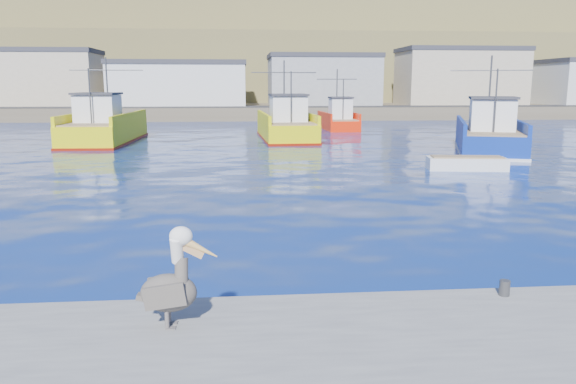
# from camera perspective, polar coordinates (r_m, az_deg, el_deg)

# --- Properties ---
(ground) EXTENTS (260.00, 260.00, 0.00)m
(ground) POSITION_cam_1_polar(r_m,az_deg,el_deg) (13.98, 3.42, -7.71)
(ground) COLOR navy
(ground) RESTS_ON ground
(dock_bollards) EXTENTS (36.20, 0.20, 0.30)m
(dock_bollards) POSITION_cam_1_polar(r_m,az_deg,el_deg) (10.74, 9.38, -9.99)
(dock_bollards) COLOR #4C4C4C
(dock_bollards) RESTS_ON dock
(far_shore) EXTENTS (200.00, 81.00, 24.00)m
(far_shore) POSITION_cam_1_polar(r_m,az_deg,el_deg) (122.41, -4.21, 12.91)
(far_shore) COLOR brown
(far_shore) RESTS_ON ground
(trawler_yellow_a) EXTENTS (5.78, 12.74, 6.68)m
(trawler_yellow_a) POSITION_cam_1_polar(r_m,az_deg,el_deg) (46.58, -18.13, 6.19)
(trawler_yellow_a) COLOR #DBD606
(trawler_yellow_a) RESTS_ON ground
(trawler_yellow_b) EXTENTS (5.48, 11.70, 6.55)m
(trawler_yellow_b) POSITION_cam_1_polar(r_m,az_deg,el_deg) (46.87, -0.19, 6.68)
(trawler_yellow_b) COLOR #DBD606
(trawler_yellow_b) RESTS_ON ground
(trawler_blue) EXTENTS (7.43, 11.87, 6.50)m
(trawler_blue) POSITION_cam_1_polar(r_m,az_deg,el_deg) (40.51, 19.71, 5.37)
(trawler_blue) COLOR navy
(trawler_blue) RESTS_ON ground
(boat_orange) EXTENTS (4.14, 7.96, 6.03)m
(boat_orange) POSITION_cam_1_polar(r_m,az_deg,el_deg) (57.52, 5.15, 7.36)
(boat_orange) COLOR red
(boat_orange) RESTS_ON ground
(skiff_mid) EXTENTS (4.24, 2.03, 0.88)m
(skiff_mid) POSITION_cam_1_polar(r_m,az_deg,el_deg) (31.30, 17.68, 2.68)
(skiff_mid) COLOR silver
(skiff_mid) RESTS_ON ground
(skiff_far) EXTENTS (3.11, 3.71, 0.79)m
(skiff_far) POSITION_cam_1_polar(r_m,az_deg,el_deg) (60.18, 21.87, 6.06)
(skiff_far) COLOR silver
(skiff_far) RESTS_ON ground
(pelican) EXTENTS (1.38, 0.59, 1.70)m
(pelican) POSITION_cam_1_polar(r_m,az_deg,el_deg) (9.50, -11.76, -9.17)
(pelican) COLOR #595451
(pelican) RESTS_ON dock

